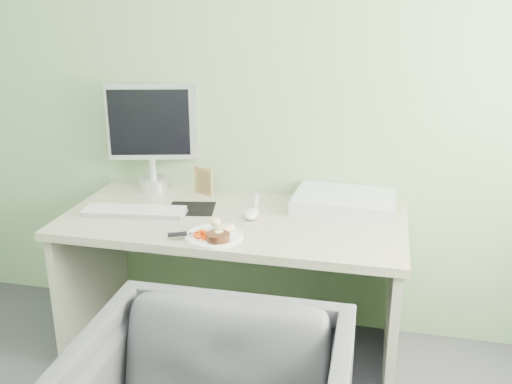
% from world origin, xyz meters
% --- Properties ---
extents(wall_back, '(3.50, 0.00, 3.50)m').
position_xyz_m(wall_back, '(0.00, 2.00, 1.35)').
color(wall_back, gray).
rests_on(wall_back, floor).
extents(desk, '(1.60, 0.75, 0.73)m').
position_xyz_m(desk, '(0.00, 1.62, 0.55)').
color(desk, '#AAA38F').
rests_on(desk, floor).
extents(plate, '(0.25, 0.25, 0.01)m').
position_xyz_m(plate, '(-0.02, 1.37, 0.74)').
color(plate, white).
rests_on(plate, desk).
extents(steak, '(0.13, 0.13, 0.03)m').
position_xyz_m(steak, '(0.02, 1.32, 0.76)').
color(steak, black).
rests_on(steak, plate).
extents(potato_pile, '(0.10, 0.08, 0.05)m').
position_xyz_m(potato_pile, '(0.01, 1.40, 0.77)').
color(potato_pile, tan).
rests_on(potato_pile, plate).
extents(carrot_heap, '(0.07, 0.06, 0.04)m').
position_xyz_m(carrot_heap, '(-0.06, 1.34, 0.76)').
color(carrot_heap, '#ED3B04').
rests_on(carrot_heap, plate).
extents(steak_knife, '(0.20, 0.11, 0.02)m').
position_xyz_m(steak_knife, '(-0.13, 1.33, 0.76)').
color(steak_knife, silver).
rests_on(steak_knife, plate).
extents(mousepad, '(0.25, 0.23, 0.00)m').
position_xyz_m(mousepad, '(-0.23, 1.69, 0.73)').
color(mousepad, black).
rests_on(mousepad, desk).
extents(keyboard, '(0.49, 0.20, 0.02)m').
position_xyz_m(keyboard, '(-0.47, 1.56, 0.75)').
color(keyboard, white).
rests_on(keyboard, desk).
extents(computer_mouse, '(0.07, 0.12, 0.04)m').
position_xyz_m(computer_mouse, '(0.09, 1.64, 0.75)').
color(computer_mouse, white).
rests_on(computer_mouse, desk).
extents(photo_frame, '(0.11, 0.06, 0.14)m').
position_xyz_m(photo_frame, '(-0.23, 1.91, 0.80)').
color(photo_frame, '#9F7C4A').
rests_on(photo_frame, desk).
extents(eyedrop_bottle, '(0.02, 0.02, 0.07)m').
position_xyz_m(eyedrop_bottle, '(0.07, 1.80, 0.76)').
color(eyedrop_bottle, white).
rests_on(eyedrop_bottle, desk).
extents(scanner, '(0.50, 0.34, 0.08)m').
position_xyz_m(scanner, '(0.50, 1.84, 0.77)').
color(scanner, '#A5A7AC').
rests_on(scanner, desk).
extents(monitor, '(0.46, 0.18, 0.56)m').
position_xyz_m(monitor, '(-0.52, 1.94, 1.05)').
color(monitor, silver).
rests_on(monitor, desk).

